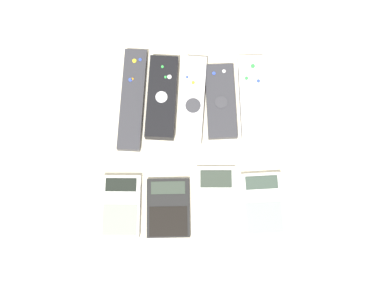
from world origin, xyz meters
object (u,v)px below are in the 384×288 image
at_px(remote_0, 132,99).
at_px(calculator_3, 262,204).
at_px(remote_2, 191,101).
at_px(remote_3, 220,101).
at_px(remote_4, 252,99).
at_px(calculator_2, 215,206).
at_px(calculator_0, 120,206).
at_px(remote_1, 161,98).
at_px(calculator_1, 168,208).

relative_size(remote_0, calculator_3, 1.73).
distance_m(remote_2, remote_3, 0.06).
distance_m(remote_4, calculator_3, 0.21).
bearing_deg(remote_4, remote_3, -178.62).
height_order(remote_0, calculator_3, remote_0).
xyz_separation_m(remote_3, calculator_2, (-0.01, -0.21, -0.00)).
bearing_deg(calculator_0, calculator_3, 1.12).
distance_m(remote_0, remote_4, 0.25).
bearing_deg(calculator_0, remote_1, 70.70).
bearing_deg(calculator_1, remote_1, 92.86).
distance_m(remote_0, calculator_1, 0.23).
relative_size(remote_1, remote_2, 0.94).
distance_m(remote_3, calculator_3, 0.22).
distance_m(remote_0, remote_2, 0.12).
bearing_deg(calculator_2, remote_3, 86.81).
distance_m(remote_1, calculator_1, 0.22).
height_order(remote_2, calculator_0, remote_2).
distance_m(remote_2, remote_4, 0.12).
bearing_deg(calculator_2, remote_4, 70.72).
xyz_separation_m(calculator_1, calculator_2, (0.09, 0.00, -0.00)).
relative_size(calculator_1, calculator_3, 0.94).
relative_size(remote_0, remote_4, 1.17).
bearing_deg(remote_4, calculator_2, -110.98).
bearing_deg(remote_2, calculator_2, -73.03).
bearing_deg(remote_4, remote_2, -179.99).
height_order(remote_1, calculator_3, remote_1).
distance_m(remote_1, remote_3, 0.12).
xyz_separation_m(remote_2, calculator_1, (-0.04, -0.22, -0.01)).
height_order(remote_3, calculator_1, remote_3).
bearing_deg(remote_3, calculator_2, -95.59).
height_order(remote_3, calculator_0, same).
bearing_deg(calculator_3, remote_1, 129.81).
bearing_deg(remote_2, calculator_3, -52.06).
bearing_deg(calculator_1, remote_0, 107.87).
xyz_separation_m(remote_0, calculator_3, (0.26, -0.21, -0.00)).
xyz_separation_m(remote_0, remote_1, (0.06, 0.00, 0.00)).
bearing_deg(calculator_1, remote_2, 77.37).
bearing_deg(remote_3, calculator_0, -135.28).
height_order(remote_0, remote_1, remote_1).
distance_m(remote_3, calculator_2, 0.21).
distance_m(remote_1, calculator_3, 0.29).
height_order(remote_0, calculator_0, remote_0).
bearing_deg(remote_2, remote_4, 5.85).
relative_size(remote_3, remote_4, 0.87).
bearing_deg(remote_4, calculator_0, -142.10).
height_order(remote_2, calculator_2, remote_2).
bearing_deg(calculator_1, calculator_2, 1.12).
distance_m(calculator_0, calculator_1, 0.09).
bearing_deg(calculator_2, remote_1, 116.21).
height_order(remote_1, remote_4, remote_1).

